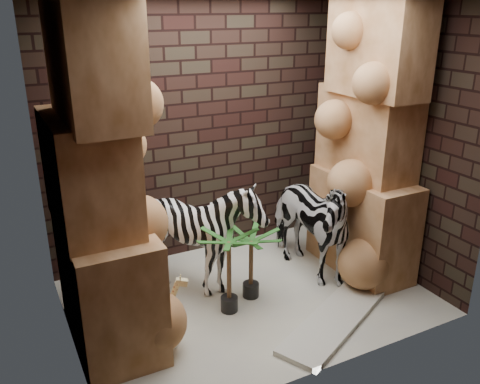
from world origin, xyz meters
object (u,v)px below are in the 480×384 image
surfboard (339,315)px  palm_front (251,265)px  giraffe_toy (157,307)px  zebra_right (305,214)px  palm_back (229,272)px  zebra_left (202,240)px

surfboard → palm_front: bearing=102.5°
giraffe_toy → surfboard: (1.66, -0.47, -0.31)m
giraffe_toy → zebra_right: bearing=37.1°
palm_front → palm_back: 0.34m
zebra_left → palm_back: bearing=-74.2°
palm_front → palm_back: size_ratio=0.86×
giraffe_toy → palm_back: palm_back is taller
giraffe_toy → palm_front: bearing=37.6°
palm_front → surfboard: 0.99m
palm_back → giraffe_toy: bearing=-171.3°
palm_back → palm_front: bearing=23.0°
zebra_left → palm_front: zebra_left is taller
zebra_right → giraffe_toy: (-1.82, -0.40, -0.39)m
palm_front → palm_back: palm_back is taller
zebra_left → giraffe_toy: size_ratio=1.92×
palm_front → surfboard: bearing=-50.9°
palm_back → zebra_left: bearing=99.3°
palm_back → surfboard: 1.15m
zebra_right → giraffe_toy: bearing=-171.9°
zebra_right → surfboard: (-0.16, -0.88, -0.70)m
zebra_right → palm_front: size_ratio=1.99×
surfboard → palm_back: bearing=120.2°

